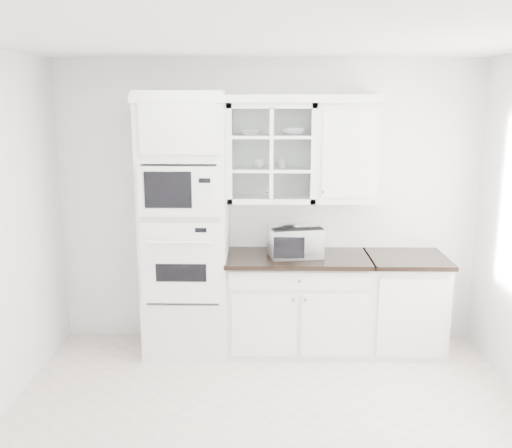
{
  "coord_description": "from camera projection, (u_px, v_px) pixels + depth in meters",
  "views": [
    {
      "loc": [
        -0.01,
        -3.64,
        2.32
      ],
      "look_at": [
        -0.1,
        1.05,
        1.3
      ],
      "focal_mm": 40.0,
      "sensor_mm": 36.0,
      "label": 1
    }
  ],
  "objects": [
    {
      "name": "extra_base_cabinet",
      "position": [
        404.0,
        303.0,
        5.34
      ],
      "size": [
        0.72,
        0.67,
        0.92
      ],
      "color": "silver",
      "rests_on": "ground"
    },
    {
      "name": "bowl_a",
      "position": [
        251.0,
        132.0,
        5.19
      ],
      "size": [
        0.2,
        0.2,
        0.05
      ],
      "primitive_type": "imported",
      "rotation": [
        0.0,
        0.0,
        0.01
      ],
      "color": "white",
      "rests_on": "upper_cabinet_glass"
    },
    {
      "name": "countertop_microwave",
      "position": [
        295.0,
        241.0,
        5.22
      ],
      "size": [
        0.53,
        0.47,
        0.27
      ],
      "primitive_type": "imported",
      "rotation": [
        0.0,
        0.0,
        3.33
      ],
      "color": "white",
      "rests_on": "base_cabinet_run"
    },
    {
      "name": "base_cabinet_run",
      "position": [
        297.0,
        302.0,
        5.36
      ],
      "size": [
        1.32,
        0.67,
        0.92
      ],
      "color": "silver",
      "rests_on": "ground"
    },
    {
      "name": "upper_cabinet_solid",
      "position": [
        345.0,
        153.0,
        5.19
      ],
      "size": [
        0.55,
        0.33,
        0.9
      ],
      "primitive_type": "cube",
      "color": "silver",
      "rests_on": "room_shell"
    },
    {
      "name": "room_shell",
      "position": [
        268.0,
        177.0,
        4.09
      ],
      "size": [
        4.0,
        3.5,
        2.7
      ],
      "color": "white",
      "rests_on": "ground"
    },
    {
      "name": "upper_cabinet_glass",
      "position": [
        271.0,
        153.0,
        5.2
      ],
      "size": [
        0.8,
        0.33,
        0.9
      ],
      "color": "silver",
      "rests_on": "room_shell"
    },
    {
      "name": "ground",
      "position": [
        267.0,
        433.0,
        4.05
      ],
      "size": [
        4.0,
        3.5,
        0.01
      ],
      "primitive_type": "cube",
      "color": "beige",
      "rests_on": "ground"
    },
    {
      "name": "cup_b",
      "position": [
        282.0,
        164.0,
        5.23
      ],
      "size": [
        0.1,
        0.1,
        0.08
      ],
      "primitive_type": "imported",
      "rotation": [
        0.0,
        0.0,
        -0.16
      ],
      "color": "white",
      "rests_on": "upper_cabinet_glass"
    },
    {
      "name": "oven_column",
      "position": [
        186.0,
        226.0,
        5.19
      ],
      "size": [
        0.76,
        0.68,
        2.4
      ],
      "color": "silver",
      "rests_on": "ground"
    },
    {
      "name": "crown_molding",
      "position": [
        260.0,
        99.0,
        5.08
      ],
      "size": [
        2.14,
        0.38,
        0.07
      ],
      "primitive_type": "cube",
      "color": "white",
      "rests_on": "room_shell"
    },
    {
      "name": "bowl_b",
      "position": [
        293.0,
        131.0,
        5.17
      ],
      "size": [
        0.24,
        0.24,
        0.07
      ],
      "primitive_type": "imported",
      "rotation": [
        0.0,
        0.0,
        0.09
      ],
      "color": "white",
      "rests_on": "upper_cabinet_glass"
    },
    {
      "name": "cup_a",
      "position": [
        259.0,
        163.0,
        5.24
      ],
      "size": [
        0.12,
        0.12,
        0.08
      ],
      "primitive_type": "imported",
      "rotation": [
        0.0,
        0.0,
        -0.15
      ],
      "color": "white",
      "rests_on": "upper_cabinet_glass"
    }
  ]
}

